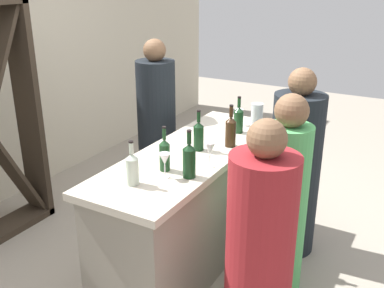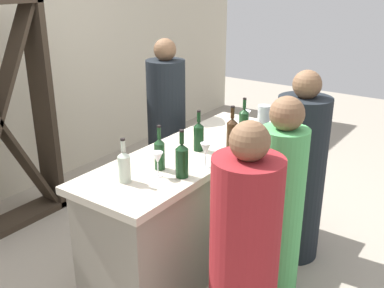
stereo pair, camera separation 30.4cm
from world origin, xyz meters
TOP-DOWN VIEW (x-y plane):
  - ground_plane at (0.00, 0.00)m, footprint 12.00×12.00m
  - bar_counter at (0.00, 0.00)m, footprint 1.93×0.65m
  - wine_bottle_leftmost_clear_pale at (-0.66, 0.04)m, footprint 0.08×0.08m
  - wine_bottle_second_left_dark_green at (-0.40, -0.21)m, footprint 0.08×0.08m
  - wine_bottle_center_olive_green at (-0.39, -0.02)m, footprint 0.07×0.07m
  - wine_bottle_second_right_dark_green at (0.03, -0.04)m, footprint 0.07×0.07m
  - wine_bottle_rightmost_amber_brown at (0.22, -0.20)m, footprint 0.08×0.08m
  - wine_bottle_far_right_olive_green at (0.53, -0.13)m, footprint 0.08×0.08m
  - wine_glass_near_left at (-0.19, -0.25)m, footprint 0.07×0.07m
  - wine_glass_near_center at (-0.48, -0.08)m, footprint 0.07×0.07m
  - wine_glass_near_right at (0.71, -0.05)m, footprint 0.07×0.07m
  - water_pitcher at (0.68, -0.22)m, footprint 0.10×0.10m
  - person_left_guest at (-0.02, -0.72)m, footprint 0.38×0.38m
  - person_center_guest at (-0.58, -0.77)m, footprint 0.47×0.47m
  - person_right_guest at (0.56, -0.61)m, footprint 0.46×0.46m
  - person_server_behind at (0.59, 0.71)m, footprint 0.43×0.43m

SIDE VIEW (x-z plane):
  - ground_plane at x=0.00m, z-range 0.00..0.00m
  - bar_counter at x=0.00m, z-range 0.00..0.94m
  - person_center_guest at x=-0.58m, z-range -0.07..1.40m
  - person_left_guest at x=-0.02m, z-range -0.05..1.42m
  - person_right_guest at x=0.56m, z-range -0.07..1.44m
  - person_server_behind at x=0.59m, z-range -0.06..1.57m
  - wine_glass_near_right at x=0.71m, z-range 0.97..1.11m
  - wine_bottle_leftmost_clear_pale at x=-0.66m, z-range 0.91..1.19m
  - water_pitcher at x=0.68m, z-range 0.94..1.16m
  - wine_bottle_far_right_olive_green at x=0.53m, z-range 0.90..1.20m
  - wine_bottle_center_olive_green at x=-0.39m, z-range 0.90..1.21m
  - wine_bottle_second_right_dark_green at x=0.03m, z-range 0.90..1.21m
  - wine_glass_near_center at x=-0.48m, z-range 0.98..1.14m
  - wine_bottle_second_left_dark_green at x=-0.40m, z-range 0.90..1.22m
  - wine_glass_near_left at x=-0.19m, z-range 0.98..1.15m
  - wine_bottle_rightmost_amber_brown at x=0.22m, z-range 0.90..1.22m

